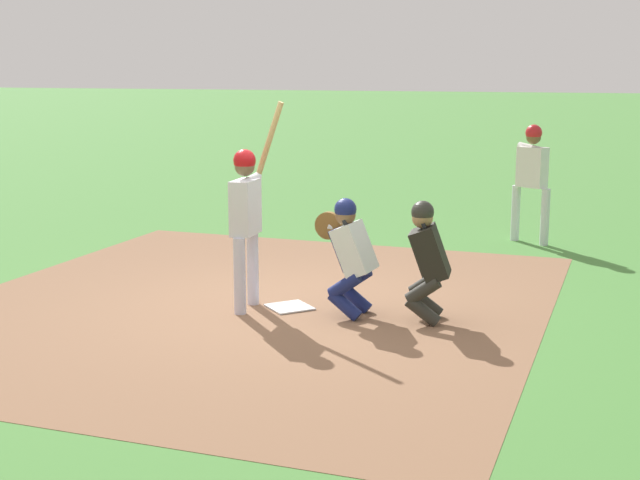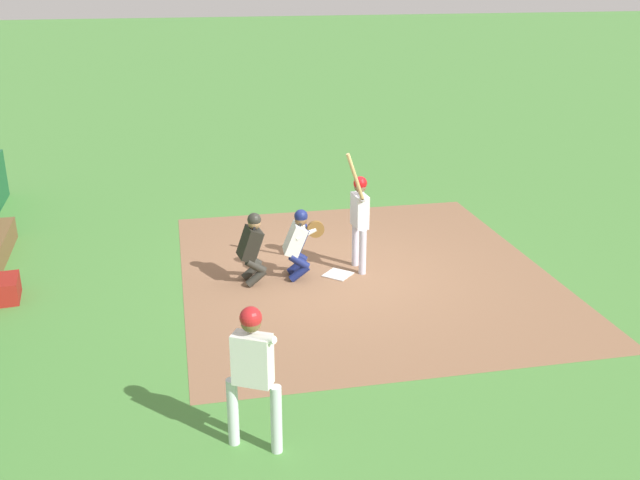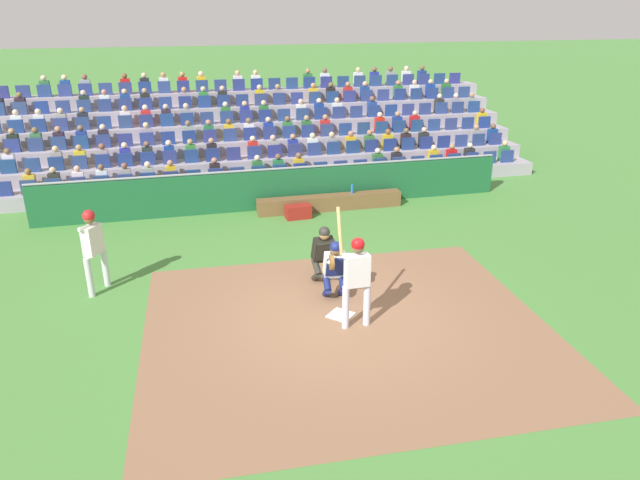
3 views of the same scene
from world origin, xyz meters
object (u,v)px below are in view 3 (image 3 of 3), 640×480
at_px(home_plate_marker, 341,315).
at_px(water_bottle_on_bench, 352,189).
at_px(batter_at_plate, 356,272).
at_px(dugout_bench, 330,202).
at_px(equipment_duffel_bag, 298,212).
at_px(catcher_crouching, 335,267).
at_px(home_plate_umpire, 324,251).
at_px(on_deck_batter, 93,242).

xyz_separation_m(home_plate_marker, water_bottle_on_bench, (-2.08, -6.15, 0.56)).
xyz_separation_m(home_plate_marker, batter_at_plate, (-0.16, 0.43, 1.09)).
xyz_separation_m(batter_at_plate, water_bottle_on_bench, (-1.92, -6.58, -0.53)).
relative_size(dugout_bench, equipment_duffel_bag, 6.02).
height_order(catcher_crouching, home_plate_umpire, home_plate_umpire).
distance_m(home_plate_umpire, water_bottle_on_bench, 5.04).
xyz_separation_m(catcher_crouching, equipment_duffel_bag, (-0.29, -4.92, -0.53)).
distance_m(batter_at_plate, catcher_crouching, 1.21).
relative_size(catcher_crouching, water_bottle_on_bench, 4.78).
height_order(dugout_bench, on_deck_batter, on_deck_batter).
height_order(equipment_duffel_bag, on_deck_batter, on_deck_batter).
xyz_separation_m(batter_at_plate, equipment_duffel_bag, (-0.20, -6.06, -0.92)).
height_order(batter_at_plate, home_plate_umpire, batter_at_plate).
xyz_separation_m(home_plate_marker, home_plate_umpire, (-0.05, -1.54, 0.69)).
height_order(home_plate_umpire, on_deck_batter, on_deck_batter).
xyz_separation_m(batter_at_plate, dugout_bench, (-1.25, -6.55, -0.89)).
relative_size(catcher_crouching, on_deck_batter, 0.72).
height_order(water_bottle_on_bench, equipment_duffel_bag, water_bottle_on_bench).
relative_size(home_plate_marker, catcher_crouching, 0.34).
height_order(batter_at_plate, on_deck_batter, batter_at_plate).
height_order(batter_at_plate, dugout_bench, batter_at_plate).
height_order(batter_at_plate, water_bottle_on_bench, batter_at_plate).
bearing_deg(home_plate_marker, on_deck_batter, -25.91).
bearing_deg(home_plate_umpire, dugout_bench, -106.49).
bearing_deg(batter_at_plate, home_plate_marker, -69.92).
bearing_deg(home_plate_umpire, equipment_duffel_bag, -94.29).
xyz_separation_m(water_bottle_on_bench, on_deck_batter, (6.69, 3.91, 0.52)).
height_order(home_plate_marker, dugout_bench, dugout_bench).
xyz_separation_m(home_plate_umpire, equipment_duffel_bag, (-0.31, -4.09, -0.52)).
relative_size(home_plate_marker, water_bottle_on_bench, 1.63).
distance_m(catcher_crouching, equipment_duffel_bag, 4.96).
bearing_deg(equipment_duffel_bag, home_plate_umpire, 81.74).
xyz_separation_m(home_plate_umpire, water_bottle_on_bench, (-2.03, -4.61, -0.13)).
bearing_deg(on_deck_batter, catcher_crouching, 161.83).
bearing_deg(water_bottle_on_bench, dugout_bench, 2.93).
bearing_deg(home_plate_marker, dugout_bench, -102.93).
bearing_deg(water_bottle_on_bench, on_deck_batter, 30.28).
bearing_deg(home_plate_marker, home_plate_umpire, -91.81).
relative_size(dugout_bench, on_deck_batter, 2.38).
height_order(dugout_bench, water_bottle_on_bench, water_bottle_on_bench).
relative_size(home_plate_umpire, equipment_duffel_bag, 1.84).
distance_m(home_plate_umpire, dugout_bench, 4.80).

